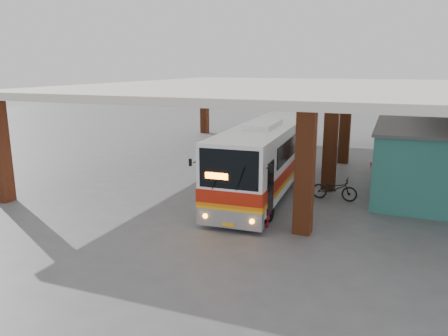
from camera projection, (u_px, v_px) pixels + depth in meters
ground at (247, 199)px, 18.84m from camera, size 90.00×90.00×0.00m
brick_columns at (305, 135)px, 22.38m from camera, size 20.10×21.60×4.35m
canopy_roof at (295, 87)px, 23.54m from camera, size 21.00×23.00×0.30m
shop_building at (435, 159)px, 19.46m from camera, size 5.20×8.20×3.11m
coach_bus at (267, 156)px, 19.73m from camera, size 2.82×11.37×3.29m
motorcycle at (334, 189)px, 18.62m from camera, size 1.93×0.72×1.01m
pedestrian at (263, 206)px, 15.36m from camera, size 0.70×0.61×1.62m
red_chair at (377, 161)px, 24.51m from camera, size 0.57×0.57×0.86m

